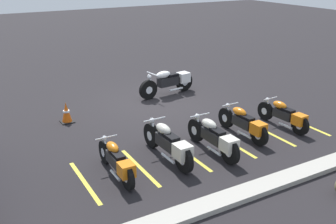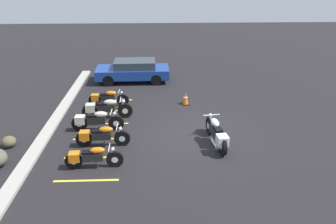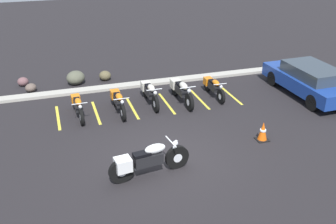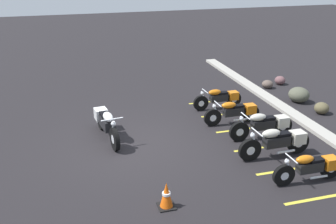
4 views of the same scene
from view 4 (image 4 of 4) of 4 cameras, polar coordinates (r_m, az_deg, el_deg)
The scene contains 19 objects.
ground at distance 12.24m, azimuth -5.05°, elevation -4.89°, with size 60.00×60.00×0.00m, color black.
motorcycle_white_featured at distance 12.70m, azimuth -8.96°, elevation -1.55°, with size 2.40×0.74×0.95m.
parked_bike_0 at distance 15.12m, azimuth 7.57°, elevation 2.03°, with size 0.55×1.97×0.78m.
parked_bike_1 at distance 13.82m, azimuth 9.68°, elevation 0.05°, with size 0.58×2.07×0.81m.
parked_bike_2 at distance 12.90m, azimuth 13.85°, elevation -1.80°, with size 0.61×2.18×0.86m.
parked_bike_3 at distance 11.83m, azimuth 15.74°, elevation -4.14°, with size 0.64×2.27×0.89m.
parked_bike_4 at distance 10.86m, azimuth 20.12°, elevation -7.50°, with size 0.56×1.98×0.78m.
concrete_curb at distance 14.51m, azimuth 19.37°, elevation -1.43°, with size 18.00×0.50×0.12m, color #A8A399.
landscape_rock_0 at distance 15.60m, azimuth 21.40°, elevation 0.53°, with size 0.53×0.53×0.44m, color brown.
landscape_rock_1 at distance 16.51m, azimuth 18.46°, elevation 2.39°, with size 0.83×0.74×0.61m, color #515343.
landscape_rock_2 at distance 17.92m, azimuth 14.24°, elevation 3.94°, with size 0.49×0.44×0.36m, color brown.
landscape_rock_3 at distance 18.59m, azimuth 15.95°, elevation 4.45°, with size 0.47×0.47×0.39m, color brown.
traffic_cone at distance 9.30m, azimuth -0.23°, elevation -12.03°, with size 0.40×0.40×0.65m.
stall_line_0 at distance 15.94m, azimuth 6.64°, elevation 1.56°, with size 0.10×2.10×0.00m, color gold.
stall_line_1 at distance 14.74m, azimuth 8.69°, elevation -0.28°, with size 0.10×2.10×0.00m, color gold.
stall_line_2 at distance 13.58m, azimuth 11.10°, elevation -2.42°, with size 0.10×2.10×0.00m, color gold.
stall_line_3 at distance 12.48m, azimuth 13.96°, elevation -4.96°, with size 0.10×2.10×0.00m, color gold.
stall_line_4 at distance 11.44m, azimuth 17.38°, elevation -7.95°, with size 0.10×2.10×0.00m, color gold.
stall_line_5 at distance 10.48m, azimuth 21.53°, elevation -11.47°, with size 0.10×2.10×0.00m, color gold.
Camera 4 is at (10.76, -1.96, 5.50)m, focal length 42.00 mm.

